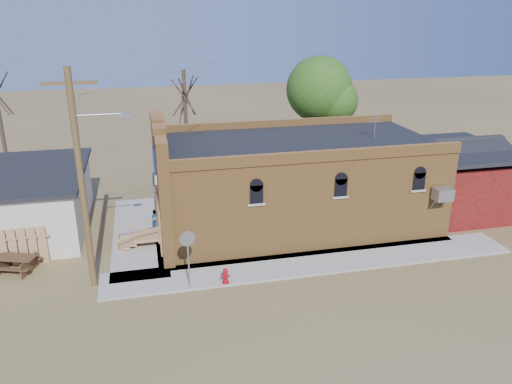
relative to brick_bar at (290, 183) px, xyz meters
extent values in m
plane|color=brown|center=(-1.64, -5.49, -2.34)|extent=(120.00, 120.00, 0.00)
cube|color=#9E9991|center=(-0.14, -4.59, -2.30)|extent=(19.00, 2.20, 0.08)
cube|color=#9E9991|center=(-7.94, 0.51, -2.30)|extent=(2.60, 10.00, 0.08)
cube|color=#A97133|center=(0.36, 0.01, -0.09)|extent=(14.00, 7.00, 4.50)
cube|color=black|center=(0.36, 0.01, 2.21)|extent=(13.80, 6.80, 0.12)
cube|color=#A97133|center=(-6.64, 0.01, 0.56)|extent=(0.50, 7.40, 5.80)
cube|color=navy|center=(-6.94, -1.19, 1.66)|extent=(0.08, 1.10, 1.56)
cube|color=#97989D|center=(6.46, -3.94, 0.26)|extent=(0.85, 0.65, 0.60)
cube|color=#530F0E|center=(9.86, 0.01, -0.74)|extent=(5.00, 6.00, 3.20)
cylinder|color=#4A381D|center=(-9.84, -4.29, 2.16)|extent=(0.26, 0.26, 9.00)
cube|color=#4A381D|center=(-9.84, -4.29, 6.06)|extent=(2.00, 0.12, 0.12)
cylinder|color=#97989D|center=(-8.94, -4.29, 4.86)|extent=(1.80, 0.08, 0.08)
cube|color=#97989D|center=(-7.94, -4.29, 4.81)|extent=(0.45, 0.22, 0.14)
cylinder|color=#4D372C|center=(-4.64, 7.51, 1.41)|extent=(0.24, 0.24, 7.50)
cylinder|color=#4D372C|center=(-15.64, 8.51, 1.66)|extent=(0.24, 0.24, 8.00)
cylinder|color=#4D372C|center=(4.36, 8.01, 0.81)|extent=(0.28, 0.28, 6.30)
sphere|color=#254D16|center=(4.36, 8.01, 3.61)|extent=(4.40, 4.40, 4.40)
cylinder|color=#A50917|center=(-4.44, -5.49, -2.23)|extent=(0.35, 0.35, 0.06)
cylinder|color=#A50917|center=(-4.44, -5.49, -1.95)|extent=(0.24, 0.24, 0.51)
sphere|color=#A50917|center=(-4.44, -5.49, -1.68)|extent=(0.21, 0.21, 0.21)
cylinder|color=#A50917|center=(-4.44, -5.62, -1.94)|extent=(0.11, 0.13, 0.09)
cylinder|color=#A50917|center=(-4.57, -5.49, -1.94)|extent=(0.13, 0.11, 0.09)
cylinder|color=#A50917|center=(-4.31, -5.49, -1.94)|extent=(0.13, 0.11, 0.09)
cylinder|color=#97989D|center=(-5.95, -5.49, -1.09)|extent=(0.07, 0.07, 2.33)
cylinder|color=#97989D|center=(-5.95, -5.52, -0.03)|extent=(0.68, 0.22, 0.70)
cylinder|color=#B8110A|center=(-5.95, -5.47, -0.03)|extent=(0.68, 0.22, 0.70)
cylinder|color=navy|center=(-6.94, 0.42, -1.81)|extent=(0.78, 0.78, 0.90)
cube|color=#47301C|center=(-13.79, -2.10, -2.00)|extent=(0.51, 1.30, 0.68)
cube|color=#47301C|center=(-12.70, -2.49, -2.00)|extent=(0.51, 1.30, 0.68)
cube|color=#47301C|center=(-13.25, -2.29, -1.64)|extent=(1.90, 1.32, 0.06)
cube|color=#47301C|center=(-13.43, -2.80, -1.93)|extent=(1.72, 0.82, 0.05)
cube|color=#47301C|center=(-13.07, -1.79, -1.93)|extent=(1.72, 0.82, 0.05)
camera|label=1|loc=(-7.38, -23.75, 8.54)|focal=35.00mm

